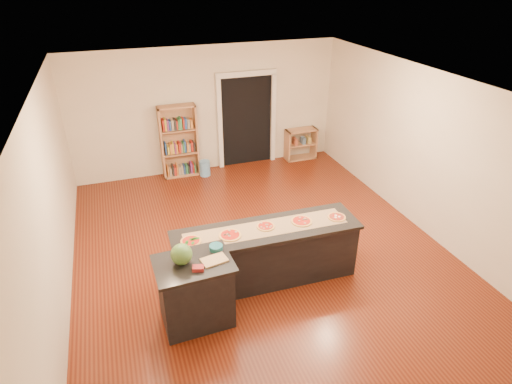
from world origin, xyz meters
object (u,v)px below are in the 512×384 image
object	(u,v)px
side_counter	(196,292)
low_shelf	(301,144)
watermelon	(181,254)
kitchen_island	(266,254)
bookshelf	(179,142)
waste_bin	(205,168)

from	to	relation	value
side_counter	low_shelf	bearing A→B (deg)	49.94
low_shelf	watermelon	size ratio (longest dim) A/B	2.79
kitchen_island	side_counter	size ratio (longest dim) A/B	2.81
side_counter	low_shelf	distance (m)	5.79
kitchen_island	watermelon	size ratio (longest dim) A/B	10.14
bookshelf	waste_bin	bearing A→B (deg)	-20.89
side_counter	bookshelf	bearing A→B (deg)	80.34
low_shelf	bookshelf	bearing A→B (deg)	179.66
bookshelf	low_shelf	distance (m)	2.99
kitchen_island	waste_bin	size ratio (longest dim) A/B	7.88
bookshelf	watermelon	distance (m)	4.61
side_counter	waste_bin	bearing A→B (deg)	73.72
bookshelf	side_counter	bearing A→B (deg)	-97.74
waste_bin	watermelon	world-z (taller)	watermelon
bookshelf	waste_bin	world-z (taller)	bookshelf
bookshelf	low_shelf	world-z (taller)	bookshelf
kitchen_island	watermelon	distance (m)	1.54
low_shelf	waste_bin	bearing A→B (deg)	-175.97
side_counter	bookshelf	xyz separation A→B (m)	(0.62, 4.57, 0.32)
low_shelf	watermelon	bearing A→B (deg)	-129.34
low_shelf	watermelon	xyz separation A→B (m)	(-3.70, -4.52, 0.73)
kitchen_island	side_counter	xyz separation A→B (m)	(-1.18, -0.52, 0.03)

